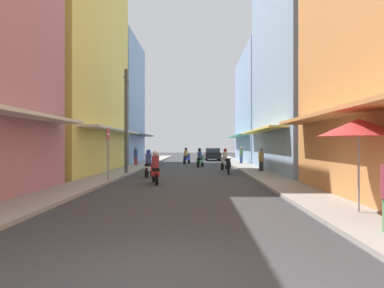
# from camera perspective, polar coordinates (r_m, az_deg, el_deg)

# --- Properties ---
(ground_plane) EXTENTS (113.21, 113.21, 0.00)m
(ground_plane) POSITION_cam_1_polar(r_m,az_deg,el_deg) (26.33, -0.34, -4.14)
(ground_plane) COLOR #38383A
(sidewalk_left) EXTENTS (1.79, 59.46, 0.12)m
(sidewalk_left) POSITION_cam_1_polar(r_m,az_deg,el_deg) (26.81, -9.91, -3.94)
(sidewalk_left) COLOR #9E9991
(sidewalk_left) RESTS_ON ground
(sidewalk_right) EXTENTS (1.79, 59.46, 0.12)m
(sidewalk_right) POSITION_cam_1_polar(r_m,az_deg,el_deg) (26.58, 9.32, -3.97)
(sidewalk_right) COLOR #9E9991
(sidewalk_right) RESTS_ON ground
(building_left_mid) EXTENTS (7.05, 13.01, 16.24)m
(building_left_mid) POSITION_cam_1_polar(r_m,az_deg,el_deg) (25.48, -20.27, 14.13)
(building_left_mid) COLOR #EFD159
(building_left_mid) RESTS_ON ground
(building_left_far) EXTENTS (7.05, 8.92, 12.13)m
(building_left_far) POSITION_cam_1_polar(r_m,az_deg,el_deg) (35.80, -13.55, 6.64)
(building_left_far) COLOR #8CA5CC
(building_left_far) RESTS_ON ground
(building_right_mid) EXTENTS (7.05, 13.48, 15.88)m
(building_right_mid) POSITION_cam_1_polar(r_m,az_deg,el_deg) (26.04, 18.74, 13.41)
(building_right_mid) COLOR #8CA5CC
(building_right_mid) RESTS_ON ground
(building_right_far) EXTENTS (7.05, 13.72, 11.71)m
(building_right_far) POSITION_cam_1_polar(r_m,az_deg,el_deg) (39.16, 12.48, 5.75)
(building_right_far) COLOR #8CA5CC
(building_right_far) RESTS_ON ground
(motorbike_green) EXTENTS (0.69, 1.76, 1.58)m
(motorbike_green) POSITION_cam_1_polar(r_m,az_deg,el_deg) (28.60, 1.34, -2.41)
(motorbike_green) COLOR black
(motorbike_green) RESTS_ON ground
(motorbike_white) EXTENTS (0.55, 1.81, 1.58)m
(motorbike_white) POSITION_cam_1_polar(r_m,az_deg,el_deg) (20.18, -6.98, -3.36)
(motorbike_white) COLOR black
(motorbike_white) RESTS_ON ground
(motorbike_black) EXTENTS (0.55, 1.81, 0.96)m
(motorbike_black) POSITION_cam_1_polar(r_m,az_deg,el_deg) (22.36, 5.93, -3.56)
(motorbike_black) COLOR black
(motorbike_black) RESTS_ON ground
(motorbike_red) EXTENTS (0.66, 1.78, 1.58)m
(motorbike_red) POSITION_cam_1_polar(r_m,az_deg,el_deg) (16.57, -6.03, -4.06)
(motorbike_red) COLOR black
(motorbike_red) RESTS_ON ground
(motorbike_silver) EXTENTS (0.76, 1.74, 1.58)m
(motorbike_silver) POSITION_cam_1_polar(r_m,az_deg,el_deg) (26.06, 5.32, -2.63)
(motorbike_silver) COLOR black
(motorbike_silver) RESTS_ON ground
(motorbike_blue) EXTENTS (0.73, 1.75, 1.58)m
(motorbike_blue) POSITION_cam_1_polar(r_m,az_deg,el_deg) (33.71, -0.89, -2.06)
(motorbike_blue) COLOR black
(motorbike_blue) RESTS_ON ground
(parked_car) EXTENTS (1.91, 4.16, 1.45)m
(parked_car) POSITION_cam_1_polar(r_m,az_deg,el_deg) (41.22, 3.32, -1.66)
(parked_car) COLOR black
(parked_car) RESTS_ON ground
(pedestrian_midway) EXTENTS (0.34, 0.34, 1.69)m
(pedestrian_midway) POSITION_cam_1_polar(r_m,az_deg,el_deg) (30.09, -9.12, -2.02)
(pedestrian_midway) COLOR #99333F
(pedestrian_midway) RESTS_ON ground
(pedestrian_far) EXTENTS (0.34, 0.34, 1.61)m
(pedestrian_far) POSITION_cam_1_polar(r_m,az_deg,el_deg) (23.52, 11.19, -2.65)
(pedestrian_far) COLOR #262628
(pedestrian_far) RESTS_ON ground
(pedestrian_foreground) EXTENTS (0.34, 0.34, 1.69)m
(pedestrian_foreground) POSITION_cam_1_polar(r_m,az_deg,el_deg) (32.88, 8.01, -1.87)
(pedestrian_foreground) COLOR #334C8C
(pedestrian_foreground) RESTS_ON ground
(vendor_umbrella) EXTENTS (2.04, 2.04, 2.51)m
(vendor_umbrella) POSITION_cam_1_polar(r_m,az_deg,el_deg) (9.90, 25.47, 2.43)
(vendor_umbrella) COLOR #99999E
(vendor_umbrella) RESTS_ON ground
(utility_pole) EXTENTS (0.20, 1.20, 6.49)m
(utility_pole) POSITION_cam_1_polar(r_m,az_deg,el_deg) (21.92, -10.68, 3.75)
(utility_pole) COLOR #4C4C4F
(utility_pole) RESTS_ON ground
(street_sign_no_entry) EXTENTS (0.07, 0.60, 2.65)m
(street_sign_no_entry) POSITION_cam_1_polar(r_m,az_deg,el_deg) (17.37, -13.47, -0.53)
(street_sign_no_entry) COLOR gray
(street_sign_no_entry) RESTS_ON ground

